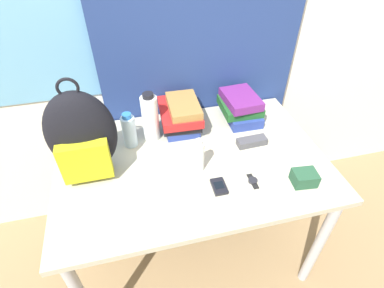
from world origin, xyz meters
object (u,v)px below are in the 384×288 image
(water_bottle, at_px, (129,131))
(wristwatch, at_px, (253,181))
(sunscreen_bottle, at_px, (199,156))
(sports_bottle, at_px, (150,118))
(backpack, at_px, (82,136))
(cell_phone, at_px, (219,186))
(sunglasses_case, at_px, (252,142))
(book_stack_left, at_px, (181,115))
(book_stack_center, at_px, (241,107))
(camera_pouch, at_px, (304,178))

(water_bottle, bearing_deg, wristwatch, -37.72)
(water_bottle, xyz_separation_m, sunscreen_bottle, (0.28, -0.25, -0.01))
(sports_bottle, bearing_deg, water_bottle, -164.67)
(backpack, height_order, water_bottle, backpack)
(cell_phone, xyz_separation_m, sunglasses_case, (0.25, 0.24, 0.01))
(cell_phone, height_order, sunglasses_case, sunglasses_case)
(wristwatch, bearing_deg, sunscreen_bottle, 147.91)
(book_stack_left, relative_size, sports_bottle, 1.10)
(book_stack_left, distance_m, book_stack_center, 0.34)
(water_bottle, bearing_deg, camera_pouch, -32.01)
(book_stack_left, relative_size, water_bottle, 1.55)
(water_bottle, relative_size, cell_phone, 2.05)
(water_bottle, relative_size, camera_pouch, 1.69)
(camera_pouch, bearing_deg, cell_phone, 170.58)
(sunscreen_bottle, relative_size, camera_pouch, 1.58)
(book_stack_center, height_order, water_bottle, water_bottle)
(backpack, height_order, sports_bottle, backpack)
(camera_pouch, relative_size, wristwatch, 1.24)
(cell_phone, bearing_deg, backpack, 155.09)
(wristwatch, bearing_deg, camera_pouch, -15.49)
(cell_phone, distance_m, wristwatch, 0.16)
(backpack, distance_m, water_bottle, 0.26)
(book_stack_left, distance_m, sports_bottle, 0.18)
(sunscreen_bottle, xyz_separation_m, cell_phone, (0.06, -0.13, -0.07))
(backpack, relative_size, wristwatch, 5.20)
(backpack, height_order, camera_pouch, backpack)
(sports_bottle, bearing_deg, sunglasses_case, -20.34)
(water_bottle, relative_size, sunglasses_case, 1.23)
(book_stack_center, bearing_deg, sunglasses_case, -95.51)
(backpack, xyz_separation_m, sunglasses_case, (0.78, -0.01, -0.18))
(sunglasses_case, bearing_deg, wristwatch, -111.20)
(book_stack_center, xyz_separation_m, sunglasses_case, (-0.02, -0.23, -0.06))
(sunscreen_bottle, bearing_deg, water_bottle, 138.57)
(backpack, height_order, book_stack_left, backpack)
(water_bottle, relative_size, sports_bottle, 0.71)
(sports_bottle, xyz_separation_m, camera_pouch, (0.60, -0.47, -0.09))
(book_stack_left, bearing_deg, sunglasses_case, -35.68)
(water_bottle, height_order, camera_pouch, water_bottle)
(backpack, bearing_deg, book_stack_left, 24.62)
(book_stack_center, xyz_separation_m, camera_pouch, (0.10, -0.53, -0.04))
(book_stack_center, xyz_separation_m, water_bottle, (-0.61, -0.08, 0.01))
(backpack, height_order, wristwatch, backpack)
(book_stack_center, bearing_deg, water_bottle, -172.23)
(water_bottle, bearing_deg, backpack, -145.09)
(camera_pouch, bearing_deg, book_stack_center, 100.47)
(backpack, xyz_separation_m, sunscreen_bottle, (0.48, -0.12, -0.12))
(book_stack_center, height_order, sunglasses_case, book_stack_center)
(backpack, height_order, cell_phone, backpack)
(sports_bottle, bearing_deg, backpack, -151.51)
(backpack, height_order, sunglasses_case, backpack)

